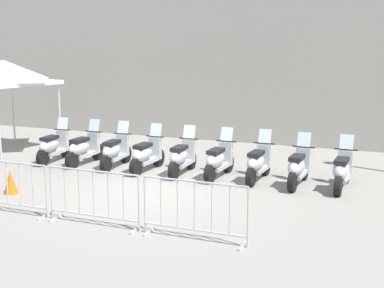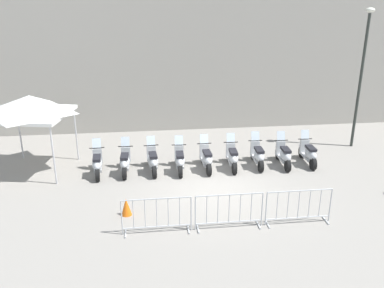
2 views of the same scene
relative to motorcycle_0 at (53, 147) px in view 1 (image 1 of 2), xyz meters
The scene contains 15 objects.
ground_plane 4.44m from the motorcycle_0, 11.88° to the right, with size 120.00×120.00×0.00m, color gray.
motorcycle_0 is the anchor object (origin of this frame).
motorcycle_1 1.01m from the motorcycle_0, 13.42° to the left, with size 0.64×1.72×1.24m.
motorcycle_2 2.04m from the motorcycle_0, 12.18° to the left, with size 0.74×1.70×1.24m.
motorcycle_3 3.04m from the motorcycle_0, 10.37° to the left, with size 0.63×1.72×1.24m.
motorcycle_4 4.07m from the motorcycle_0, 11.10° to the left, with size 0.70×1.71×1.24m.
motorcycle_5 5.08m from the motorcycle_0, 11.26° to the left, with size 0.61×1.72×1.24m.
motorcycle_6 6.10m from the motorcycle_0, 11.92° to the left, with size 0.63×1.72×1.24m.
motorcycle_7 7.11m from the motorcycle_0, 11.02° to the left, with size 0.63×1.72×1.24m.
motorcycle_8 8.13m from the motorcycle_0, 11.37° to the left, with size 0.64×1.72×1.24m.
barrier_segment_0 4.66m from the motorcycle_0, 53.27° to the right, with size 1.92×0.78×1.07m.
barrier_segment_1 5.84m from the motorcycle_0, 34.90° to the right, with size 1.92×0.78×1.07m.
barrier_segment_2 7.41m from the motorcycle_0, 23.47° to the right, with size 1.92×0.78×1.07m.
canopy_tent 3.18m from the motorcycle_0, behind, with size 2.57×2.57×2.91m.
traffic_cone 3.32m from the motorcycle_0, 58.90° to the right, with size 0.32×0.32×0.55m, color orange.
Camera 1 is at (7.15, -9.30, 3.34)m, focal length 48.59 mm.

